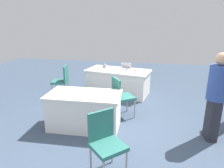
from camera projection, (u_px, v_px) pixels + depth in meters
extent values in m
plane|color=#3D4C60|center=(115.00, 128.00, 4.32)|extent=(14.40, 14.40, 0.00)
cube|color=silver|center=(118.00, 71.00, 6.19)|extent=(2.04, 1.25, 0.05)
cube|color=silver|center=(118.00, 83.00, 6.30)|extent=(1.96, 1.20, 0.71)
cube|color=silver|center=(84.00, 95.00, 4.18)|extent=(1.54, 0.86, 0.05)
cube|color=silver|center=(85.00, 112.00, 4.29)|extent=(1.48, 0.83, 0.71)
cylinder|color=#9E9993|center=(127.00, 103.00, 5.07)|extent=(0.03, 0.03, 0.45)
cylinder|color=#9E9993|center=(135.00, 109.00, 4.73)|extent=(0.03, 0.03, 0.45)
cylinder|color=#9E9993|center=(113.00, 106.00, 4.92)|extent=(0.03, 0.03, 0.45)
cylinder|color=#9E9993|center=(120.00, 112.00, 4.59)|extent=(0.03, 0.03, 0.45)
cube|color=#2D7066|center=(124.00, 97.00, 4.75)|extent=(0.61, 0.61, 0.06)
cube|color=#2D7066|center=(116.00, 88.00, 4.60)|extent=(0.27, 0.37, 0.45)
cylinder|color=#9E9993|center=(52.00, 91.00, 5.92)|extent=(0.03, 0.03, 0.43)
cylinder|color=#9E9993|center=(56.00, 87.00, 6.29)|extent=(0.03, 0.03, 0.43)
cylinder|color=#9E9993|center=(65.00, 92.00, 5.91)|extent=(0.03, 0.03, 0.43)
cylinder|color=#9E9993|center=(68.00, 88.00, 6.27)|extent=(0.03, 0.03, 0.43)
cube|color=#2D7066|center=(60.00, 82.00, 6.02)|extent=(0.50, 0.50, 0.06)
cube|color=#2D7066|center=(66.00, 73.00, 5.94)|extent=(0.11, 0.42, 0.45)
cylinder|color=#9E9993|center=(127.00, 164.00, 2.92)|extent=(0.03, 0.03, 0.44)
cylinder|color=#9E9993|center=(112.00, 150.00, 3.22)|extent=(0.03, 0.03, 0.44)
cylinder|color=#9E9993|center=(91.00, 159.00, 3.02)|extent=(0.03, 0.03, 0.44)
cube|color=#2D7066|center=(108.00, 147.00, 2.90)|extent=(0.62, 0.62, 0.06)
cube|color=#2D7066|center=(101.00, 125.00, 2.98)|extent=(0.33, 0.32, 0.45)
cube|color=#26262D|center=(212.00, 120.00, 3.83)|extent=(0.22, 0.30, 0.81)
cylinder|color=#2D478C|center=(218.00, 83.00, 3.61)|extent=(0.38, 0.38, 0.64)
sphere|color=tan|center=(222.00, 59.00, 3.49)|extent=(0.22, 0.22, 0.22)
cube|color=silver|center=(125.00, 70.00, 6.15)|extent=(0.36, 0.28, 0.02)
cube|color=#B7B7BC|center=(126.00, 66.00, 6.25)|extent=(0.32, 0.14, 0.19)
sphere|color=gray|center=(105.00, 66.00, 6.45)|extent=(0.13, 0.13, 0.13)
cube|color=red|center=(135.00, 71.00, 6.08)|extent=(0.08, 0.18, 0.01)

